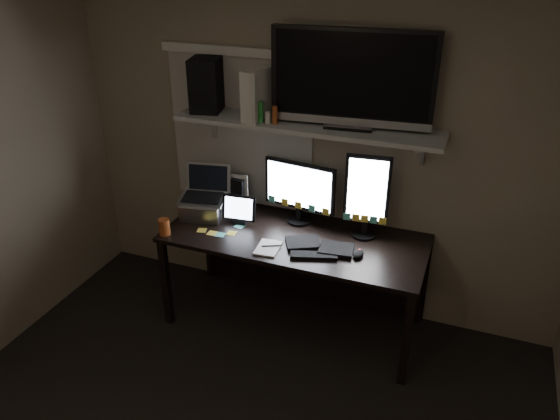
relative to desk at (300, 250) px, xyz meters
The scene contains 18 objects.
back_wall 0.74m from the desk, 90.00° to the left, with size 3.60×3.60×0.00m, color #6E614F.
window_blinds 0.96m from the desk, 156.69° to the left, with size 1.10×0.02×1.10m, color #B5AFA3.
desk is the anchor object (origin of this frame).
wall_shelf 0.91m from the desk, 90.00° to the left, with size 1.80×0.35×0.03m, color #9E9E99.
monitor_landscape 0.42m from the desk, 114.68° to the left, with size 0.54×0.06×0.47m, color black.
monitor_portrait 0.65m from the desk, ahead, with size 0.30×0.06×0.60m, color black.
keyboard 0.35m from the desk, 45.58° to the right, with size 0.46×0.18×0.03m, color black.
mouse 0.56m from the desk, 25.01° to the right, with size 0.07×0.10×0.04m, color black.
notepad 0.40m from the desk, 107.97° to the right, with size 0.15×0.20×0.01m, color silver.
tablet 0.53m from the desk, behind, with size 0.24×0.10×0.21m, color black.
file_sorter 0.67m from the desk, 169.46° to the left, with size 0.22×0.10×0.28m, color black.
laptop 0.82m from the desk, behind, with size 0.33×0.27×0.37m, color #AAAAAE.
cup 0.98m from the desk, 154.07° to the right, with size 0.08×0.08×0.12m, color #93401A.
sticky_notes 0.59m from the desk, 156.90° to the right, with size 0.28×0.20×0.00m, color yellow, non-canonical shape.
tv 1.27m from the desk, 20.47° to the left, with size 1.03×0.18×0.62m, color black.
game_console 1.14m from the desk, behind, with size 0.09×0.28×0.34m, color beige.
speaker 1.34m from the desk, behind, with size 0.20×0.24×0.36m, color black.
bottles 1.04m from the desk, behind, with size 0.22×0.05×0.14m, color #A50F0C, non-canonical shape.
Camera 1 is at (1.07, -1.66, 2.60)m, focal length 35.00 mm.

